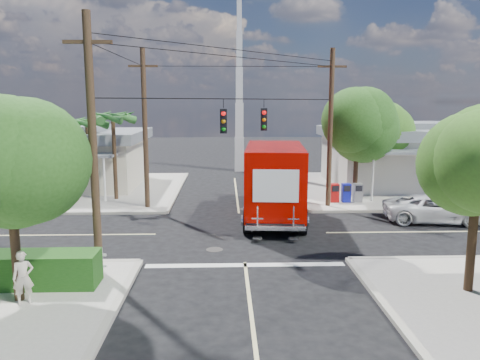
{
  "coord_description": "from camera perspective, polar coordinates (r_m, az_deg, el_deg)",
  "views": [
    {
      "loc": [
        -0.72,
        -21.11,
        6.07
      ],
      "look_at": [
        0.0,
        2.0,
        2.2
      ],
      "focal_mm": 35.0,
      "sensor_mm": 36.0,
      "label": 1
    }
  ],
  "objects": [
    {
      "name": "ground",
      "position": [
        21.97,
        0.16,
        -6.53
      ],
      "size": [
        120.0,
        120.0,
        0.0
      ],
      "primitive_type": "plane",
      "color": "black",
      "rests_on": "ground"
    },
    {
      "name": "sidewalk_nw",
      "position": [
        34.09,
        -19.1,
        -1.16
      ],
      "size": [
        14.12,
        14.12,
        0.14
      ],
      "color": "#A49F94",
      "rests_on": "ground"
    },
    {
      "name": "tree_sw_front",
      "position": [
        15.04,
        -26.42,
        1.87
      ],
      "size": [
        3.88,
        3.78,
        6.03
      ],
      "color": "#422D1C",
      "rests_on": "sidewalk_sw"
    },
    {
      "name": "building_ne",
      "position": [
        35.81,
        19.92,
        2.92
      ],
      "size": [
        11.8,
        10.2,
        4.5
      ],
      "color": "beige",
      "rests_on": "sidewalk_ne"
    },
    {
      "name": "vending_boxes",
      "position": [
        28.75,
        12.8,
        -1.52
      ],
      "size": [
        1.9,
        0.5,
        1.1
      ],
      "color": "#A30E0D",
      "rests_on": "sidewalk_ne"
    },
    {
      "name": "tree_ne_back",
      "position": [
        31.91,
        17.57,
        5.68
      ],
      "size": [
        3.77,
        3.66,
        5.82
      ],
      "color": "#422D1C",
      "rests_on": "sidewalk_ne"
    },
    {
      "name": "delivery_truck",
      "position": [
        24.51,
        4.21,
        -0.12
      ],
      "size": [
        3.6,
        9.22,
        3.9
      ],
      "color": "black",
      "rests_on": "ground"
    },
    {
      "name": "building_nw",
      "position": [
        35.62,
        -20.26,
        2.71
      ],
      "size": [
        10.8,
        10.2,
        4.3
      ],
      "color": "beige",
      "rests_on": "sidewalk_nw"
    },
    {
      "name": "parked_car",
      "position": [
        25.84,
        22.62,
        -3.25
      ],
      "size": [
        5.25,
        2.96,
        1.39
      ],
      "primitive_type": "imported",
      "rotation": [
        0.0,
        0.0,
        1.43
      ],
      "color": "silver",
      "rests_on": "ground"
    },
    {
      "name": "palm_nw_front",
      "position": [
        29.42,
        -15.23,
        7.17
      ],
      "size": [
        3.01,
        3.08,
        5.59
      ],
      "color": "#422D1C",
      "rests_on": "sidewalk_nw"
    },
    {
      "name": "road_markings",
      "position": [
        20.56,
        0.3,
        -7.65
      ],
      "size": [
        32.0,
        32.0,
        0.01
      ],
      "color": "beige",
      "rests_on": "ground"
    },
    {
      "name": "hedge_sw",
      "position": [
        17.27,
        -27.03,
        -9.72
      ],
      "size": [
        6.2,
        1.2,
        1.1
      ],
      "primitive_type": "cube",
      "color": "#174111",
      "rests_on": "sidewalk_sw"
    },
    {
      "name": "utility_poles",
      "position": [
        22.77,
        -3.98,
        5.97
      ],
      "size": [
        12.0,
        10.68,
        9.0
      ],
      "color": "#473321",
      "rests_on": "ground"
    },
    {
      "name": "pedestrian",
      "position": [
        15.48,
        -24.93,
        -10.73
      ],
      "size": [
        0.7,
        0.59,
        1.62
      ],
      "primitive_type": "imported",
      "rotation": [
        0.0,
        0.0,
        0.42
      ],
      "color": "beige",
      "rests_on": "sidewalk_sw"
    },
    {
      "name": "picket_fence",
      "position": [
        17.88,
        -25.35,
        -8.99
      ],
      "size": [
        5.94,
        0.06,
        1.0
      ],
      "color": "silver",
      "rests_on": "sidewalk_sw"
    },
    {
      "name": "sidewalk_ne",
      "position": [
        34.55,
        17.86,
        -0.96
      ],
      "size": [
        14.12,
        14.12,
        0.14
      ],
      "color": "#A49F94",
      "rests_on": "ground"
    },
    {
      "name": "tree_se",
      "position": [
        16.0,
        27.12,
        1.17
      ],
      "size": [
        3.67,
        3.54,
        5.62
      ],
      "color": "#422D1C",
      "rests_on": "sidewalk_se"
    },
    {
      "name": "palm_nw_back",
      "position": [
        31.39,
        -18.15,
        6.48
      ],
      "size": [
        3.01,
        3.08,
        5.19
      ],
      "color": "#422D1C",
      "rests_on": "sidewalk_nw"
    },
    {
      "name": "radio_tower",
      "position": [
        41.13,
        -0.09,
        8.91
      ],
      "size": [
        0.8,
        0.8,
        17.0
      ],
      "color": "silver",
      "rests_on": "ground"
    },
    {
      "name": "tree_ne_front",
      "position": [
        29.0,
        14.18,
        6.64
      ],
      "size": [
        4.21,
        4.14,
        6.66
      ],
      "color": "#422D1C",
      "rests_on": "sidewalk_ne"
    }
  ]
}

